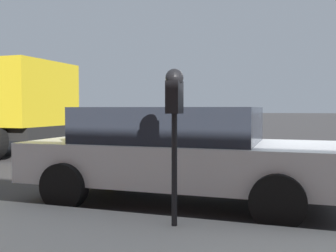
{
  "coord_description": "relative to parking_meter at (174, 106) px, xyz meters",
  "views": [
    {
      "loc": [
        -6.45,
        -0.45,
        1.37
      ],
      "look_at": [
        -2.16,
        0.99,
        1.17
      ],
      "focal_mm": 42.0,
      "sensor_mm": 36.0,
      "label": 1
    }
  ],
  "objects": [
    {
      "name": "ground_plane",
      "position": [
        2.53,
        -0.8,
        -1.4
      ],
      "size": [
        220.0,
        220.0,
        0.0
      ],
      "primitive_type": "plane",
      "color": "#3D3A3A"
    },
    {
      "name": "car_white",
      "position": [
        1.53,
        0.42,
        -0.65
      ],
      "size": [
        2.08,
        4.48,
        1.39
      ],
      "rotation": [
        0.0,
        0.0,
        3.15
      ],
      "color": "silver",
      "rests_on": "ground_plane"
    },
    {
      "name": "parking_meter",
      "position": [
        0.0,
        0.0,
        0.0
      ],
      "size": [
        0.21,
        0.19,
        1.66
      ],
      "color": "black",
      "rests_on": "sidewalk"
    }
  ]
}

